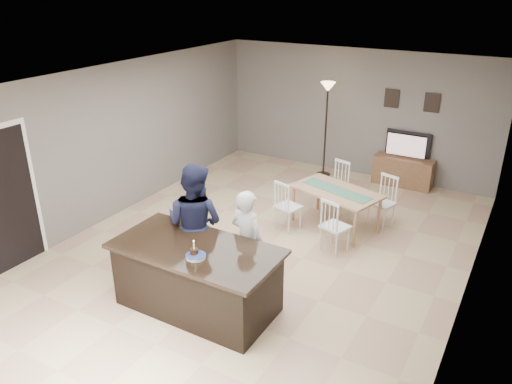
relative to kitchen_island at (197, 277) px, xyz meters
The scene contains 14 objects.
floor 1.86m from the kitchen_island, 90.00° to the left, with size 8.00×8.00×0.00m, color tan.
room_shell 2.18m from the kitchen_island, 90.00° to the left, with size 8.00×8.00×8.00m.
kitchen_island is the anchor object (origin of this frame).
tv_console 5.70m from the kitchen_island, 77.84° to the left, with size 1.20×0.40×0.60m, color brown.
television 5.78m from the kitchen_island, 77.99° to the left, with size 0.91×0.12×0.53m, color black.
tv_screen_glow 5.70m from the kitchen_island, 77.82° to the left, with size 0.78×0.78×0.00m, color orange.
picture_frames 6.03m from the kitchen_island, 78.74° to the left, with size 1.10×0.02×0.38m.
doorway 3.14m from the kitchen_island, behind, with size 0.00×2.10×2.65m.
woman 0.82m from the kitchen_island, 63.81° to the left, with size 0.54×0.36×1.49m, color silver.
man 0.81m from the kitchen_island, 127.28° to the left, with size 0.86×0.67×1.76m, color #181B35.
birthday_cake 0.54m from the kitchen_island, 57.54° to the right, with size 0.14×0.14×0.22m.
plate_stack 0.53m from the kitchen_island, 53.08° to the right, with size 0.25×0.25×0.04m.
dining_table 3.15m from the kitchen_island, 77.36° to the left, with size 1.82×2.00×0.90m.
floor_lamp 5.41m from the kitchen_island, 94.92° to the left, with size 0.31×0.31×2.05m.
Camera 1 is at (3.40, -6.17, 4.02)m, focal length 35.00 mm.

